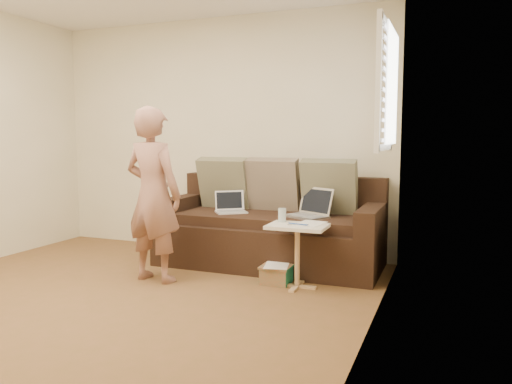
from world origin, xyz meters
TOP-DOWN VIEW (x-y plane):
  - floor at (0.00, 0.00)m, footprint 4.50×4.50m
  - wall_back at (0.00, 2.25)m, footprint 4.00×0.00m
  - wall_right at (2.00, 0.00)m, footprint 0.00×4.50m
  - window_blinds at (1.95, 1.50)m, footprint 0.12×0.88m
  - sofa at (0.80, 1.77)m, footprint 2.20×0.95m
  - pillow_left at (0.20, 1.99)m, footprint 0.55×0.29m
  - pillow_mid at (0.75, 2.02)m, footprint 0.55×0.27m
  - pillow_right at (1.35, 1.99)m, footprint 0.55×0.28m
  - laptop_silver at (1.19, 1.71)m, footprint 0.49×0.45m
  - laptop_white at (0.41, 1.71)m, footprint 0.37×0.36m
  - person at (0.02, 0.89)m, footprint 0.61×0.45m
  - side_table at (1.28, 1.15)m, footprint 0.50×0.35m
  - drinking_glass at (1.11, 1.24)m, footprint 0.07×0.07m
  - scissors at (1.29, 1.13)m, footprint 0.20×0.16m
  - paper_on_table at (1.36, 1.24)m, footprint 0.25×0.33m
  - striped_box at (1.08, 1.20)m, footprint 0.26×0.26m

SIDE VIEW (x-z plane):
  - floor at x=0.00m, z-range 0.00..0.00m
  - striped_box at x=1.08m, z-range 0.00..0.17m
  - side_table at x=1.28m, z-range 0.00..0.54m
  - sofa at x=0.80m, z-range 0.00..0.85m
  - laptop_silver at x=1.19m, z-range 0.39..0.65m
  - laptop_white at x=0.41m, z-range 0.41..0.63m
  - paper_on_table at x=1.36m, z-range 0.54..0.55m
  - scissors at x=1.29m, z-range 0.54..0.56m
  - drinking_glass at x=1.11m, z-range 0.54..0.66m
  - person at x=0.02m, z-range 0.00..1.56m
  - pillow_left at x=0.20m, z-range 0.51..1.07m
  - pillow_mid at x=0.75m, z-range 0.51..1.07m
  - pillow_right at x=1.35m, z-range 0.51..1.07m
  - wall_back at x=0.00m, z-range -0.70..3.30m
  - wall_right at x=2.00m, z-range -0.95..3.55m
  - window_blinds at x=1.95m, z-range 1.16..2.24m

